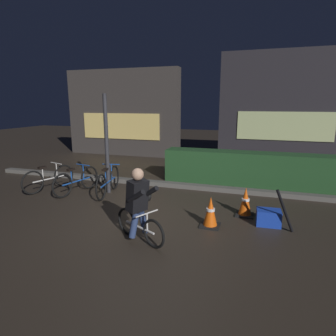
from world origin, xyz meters
The scene contains 14 objects.
ground_plane centered at (0.00, 0.00, 0.00)m, with size 40.00×40.00×0.00m, color #2D261E.
sidewalk_curb centered at (0.00, 2.20, 0.06)m, with size 12.00×0.24×0.12m, color #56544F.
hedge_row centered at (1.80, 3.10, 0.46)m, with size 4.80×0.70×0.93m, color #214723.
storefront_left centered at (-3.82, 6.50, 1.83)m, with size 5.14×0.54×3.69m.
storefront_right centered at (2.85, 7.20, 2.11)m, with size 5.06×0.54×4.25m.
street_post centered at (-1.61, 1.20, 1.25)m, with size 0.10×0.10×2.49m, color #2D2D33.
parked_bike_leftmost centered at (-3.21, 0.89, 0.32)m, with size 0.54×1.46×0.70m.
parked_bike_left_mid centered at (-2.37, 0.91, 0.32)m, with size 0.46×1.51×0.70m.
parked_bike_center_left centered at (-1.54, 1.06, 0.33)m, with size 0.46×1.58×0.73m.
traffic_cone_near centered at (1.26, -0.10, 0.28)m, with size 0.36×0.36×0.58m.
traffic_cone_far centered at (1.84, 0.66, 0.29)m, with size 0.36×0.36×0.60m.
blue_crate centered at (2.30, 0.30, 0.15)m, with size 0.44×0.32×0.30m, color #193DB7.
cyclist centered at (0.23, -1.02, 0.63)m, with size 1.08×0.67×1.25m.
closed_umbrella centered at (2.55, 0.05, 0.40)m, with size 0.05×0.05×0.85m, color black.
Camera 1 is at (2.09, -5.18, 2.25)m, focal length 31.03 mm.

